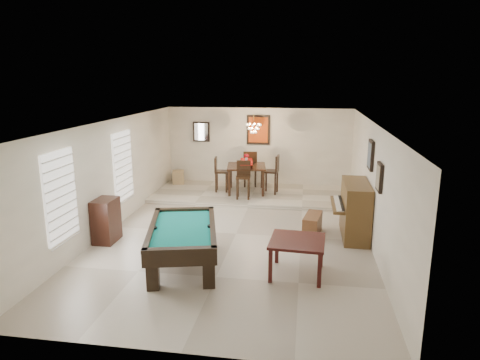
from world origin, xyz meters
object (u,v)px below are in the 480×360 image
(square_table, at_px, (297,257))
(dining_chair_north, at_px, (250,168))
(dining_table, at_px, (246,177))
(dining_chair_west, at_px, (222,174))
(piano_bench, at_px, (312,225))
(dining_chair_east, at_px, (271,174))
(dining_chair_south, at_px, (243,180))
(flower_vase, at_px, (246,158))
(pool_table, at_px, (183,247))
(upright_piano, at_px, (349,210))
(corner_bench, at_px, (178,177))
(chandelier, at_px, (254,125))
(apothecary_chest, at_px, (106,220))

(square_table, xyz_separation_m, dining_chair_north, (-1.66, 5.95, 0.36))
(dining_table, relative_size, dining_chair_west, 1.07)
(piano_bench, height_order, dining_chair_east, dining_chair_east)
(dining_chair_south, relative_size, dining_chair_north, 0.94)
(piano_bench, height_order, dining_chair_north, dining_chair_north)
(square_table, relative_size, piano_bench, 1.14)
(flower_vase, distance_m, dining_chair_south, 0.88)
(pool_table, height_order, dining_chair_south, dining_chair_south)
(pool_table, height_order, dining_chair_west, dining_chair_west)
(upright_piano, distance_m, piano_bench, 0.89)
(flower_vase, height_order, corner_bench, flower_vase)
(dining_chair_east, distance_m, corner_bench, 3.26)
(dining_chair_south, xyz_separation_m, dining_chair_north, (0.01, 1.47, 0.04))
(upright_piano, distance_m, corner_bench, 6.42)
(flower_vase, height_order, chandelier, chandelier)
(dining_chair_south, height_order, dining_chair_east, dining_chair_east)
(dining_table, height_order, flower_vase, flower_vase)
(flower_vase, relative_size, dining_chair_south, 0.22)
(dining_chair_north, height_order, chandelier, chandelier)
(square_table, height_order, dining_chair_east, dining_chair_east)
(square_table, bearing_deg, corner_bench, 124.37)
(apothecary_chest, relative_size, dining_table, 0.85)
(chandelier, bearing_deg, dining_chair_north, 103.58)
(piano_bench, relative_size, chandelier, 1.43)
(dining_chair_south, bearing_deg, corner_bench, 143.79)
(upright_piano, xyz_separation_m, apothecary_chest, (-5.32, -1.16, -0.15))
(upright_piano, relative_size, apothecary_chest, 1.56)
(flower_vase, bearing_deg, chandelier, -23.72)
(apothecary_chest, xyz_separation_m, dining_table, (2.54, 4.20, 0.11))
(pool_table, bearing_deg, dining_table, 70.55)
(square_table, height_order, dining_chair_north, dining_chair_north)
(upright_piano, bearing_deg, apothecary_chest, -167.74)
(dining_chair_north, xyz_separation_m, dining_chair_east, (0.73, -0.78, 0.01))
(piano_bench, xyz_separation_m, dining_chair_south, (-1.97, 2.36, 0.43))
(square_table, xyz_separation_m, dining_table, (-1.68, 5.20, 0.25))
(pool_table, bearing_deg, apothecary_chest, 141.06)
(dining_table, distance_m, corner_bench, 2.53)
(apothecary_chest, xyz_separation_m, dining_chair_east, (3.29, 4.17, 0.22))
(dining_chair_south, bearing_deg, upright_piano, -44.81)
(dining_chair_north, bearing_deg, flower_vase, 80.99)
(square_table, distance_m, dining_chair_east, 5.27)
(pool_table, height_order, upright_piano, upright_piano)
(dining_table, bearing_deg, piano_bench, -57.24)
(corner_bench, xyz_separation_m, chandelier, (2.62, -0.86, 1.87))
(chandelier, bearing_deg, apothecary_chest, -124.00)
(dining_chair_south, xyz_separation_m, chandelier, (0.21, 0.61, 1.54))
(pool_table, height_order, flower_vase, flower_vase)
(square_table, relative_size, flower_vase, 4.04)
(dining_chair_south, height_order, chandelier, chandelier)
(dining_chair_south, bearing_deg, pool_table, -101.42)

